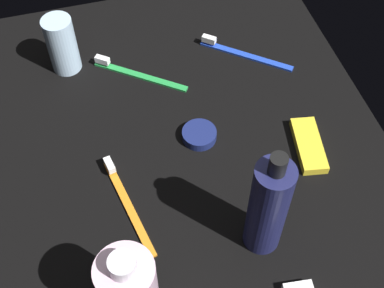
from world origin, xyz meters
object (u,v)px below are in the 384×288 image
object	(u,v)px
toothbrush_blue	(241,52)
deodorant_stick	(62,45)
cream_tin_left	(199,135)
toothbrush_green	(135,73)
lotion_bottle	(268,207)
snack_bar_yellow	(309,145)
toothbrush_orange	(126,200)

from	to	relation	value
toothbrush_blue	deodorant_stick	bearing A→B (deg)	80.03
toothbrush_blue	cream_tin_left	size ratio (longest dim) A/B	2.60
toothbrush_green	cream_tin_left	distance (cm)	18.25
deodorant_stick	toothbrush_blue	world-z (taller)	deodorant_stick
toothbrush_blue	cream_tin_left	xyz separation A→B (cm)	(-16.61, 12.74, 0.18)
deodorant_stick	toothbrush_green	world-z (taller)	deodorant_stick
lotion_bottle	snack_bar_yellow	distance (cm)	20.13
lotion_bottle	toothbrush_orange	size ratio (longest dim) A/B	1.13
deodorant_stick	toothbrush_green	distance (cm)	13.52
lotion_bottle	snack_bar_yellow	bearing A→B (deg)	-44.52
toothbrush_orange	toothbrush_green	bearing A→B (deg)	-14.68
snack_bar_yellow	toothbrush_green	bearing A→B (deg)	55.18
cream_tin_left	deodorant_stick	bearing A→B (deg)	40.24
toothbrush_green	snack_bar_yellow	distance (cm)	33.38
deodorant_stick	cream_tin_left	bearing A→B (deg)	-139.76
toothbrush_blue	toothbrush_green	size ratio (longest dim) A/B	0.98
toothbrush_blue	toothbrush_orange	bearing A→B (deg)	133.49
lotion_bottle	toothbrush_blue	size ratio (longest dim) A/B	1.37
toothbrush_orange	toothbrush_blue	xyz separation A→B (cm)	(25.34, -26.72, 0.00)
toothbrush_orange	lotion_bottle	bearing A→B (deg)	-122.30
toothbrush_green	toothbrush_orange	bearing A→B (deg)	165.32
cream_tin_left	toothbrush_blue	bearing A→B (deg)	-37.49
deodorant_stick	toothbrush_orange	xyz separation A→B (cm)	(-30.88, -4.76, -4.78)
snack_bar_yellow	cream_tin_left	bearing A→B (deg)	77.52
lotion_bottle	toothbrush_blue	bearing A→B (deg)	-14.14
toothbrush_green	cream_tin_left	bearing A→B (deg)	-156.37
toothbrush_orange	snack_bar_yellow	world-z (taller)	toothbrush_orange
toothbrush_blue	toothbrush_green	world-z (taller)	same
toothbrush_green	cream_tin_left	world-z (taller)	toothbrush_green
deodorant_stick	snack_bar_yellow	size ratio (longest dim) A/B	1.04
toothbrush_green	snack_bar_yellow	bearing A→B (deg)	-134.66
lotion_bottle	toothbrush_orange	distance (cm)	22.39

